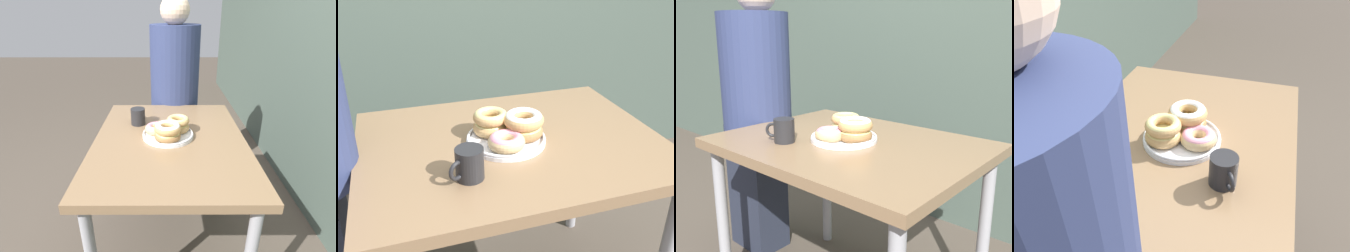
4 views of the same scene
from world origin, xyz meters
The scene contains 3 objects.
dining_table centered at (0.00, 0.12, 0.67)m, with size 1.02×0.78×0.76m.
donut_plate centered at (-0.01, 0.11, 0.81)m, with size 0.28×0.28×0.10m.
coffee_mug centered at (-0.19, -0.07, 0.81)m, with size 0.11×0.09×0.09m.
Camera 2 is at (-0.36, -0.95, 1.37)m, focal length 40.00 mm.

